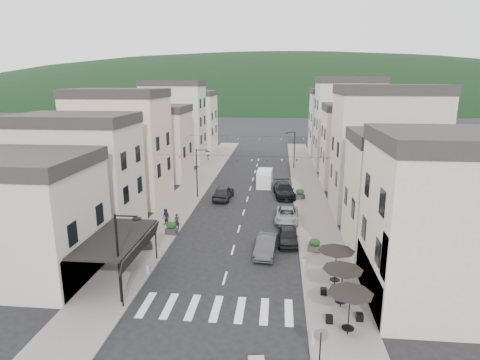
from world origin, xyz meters
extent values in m
plane|color=black|center=(0.00, 0.00, 0.00)|extent=(700.00, 700.00, 0.00)
cube|color=slate|center=(-7.50, 32.00, 0.06)|extent=(4.00, 76.00, 0.12)
cube|color=slate|center=(7.50, 32.00, 0.06)|extent=(4.00, 76.00, 0.12)
ellipsoid|color=black|center=(0.00, 300.00, 0.00)|extent=(640.00, 360.00, 70.00)
cube|color=#B7B1A7|center=(-15.50, 5.00, 4.00)|extent=(12.00, 8.00, 8.00)
cube|color=#BFB298|center=(14.50, 4.00, 5.00)|extent=(10.00, 8.00, 10.00)
cube|color=black|center=(-7.50, 5.00, 3.20)|extent=(3.60, 7.50, 0.15)
cube|color=black|center=(-5.70, 5.00, 2.70)|extent=(0.34, 7.50, 0.99)
cylinder|color=black|center=(-5.80, 1.50, 1.60)|extent=(0.10, 0.10, 3.20)
cylinder|color=black|center=(-5.80, 8.50, 1.60)|extent=(0.10, 0.10, 3.20)
cube|color=#B7B1A7|center=(-14.50, 14.00, 5.00)|extent=(10.00, 7.00, 10.00)
cube|color=#262323|center=(-14.50, 14.00, 10.50)|extent=(10.20, 7.14, 1.00)
cube|color=#BBA58C|center=(-14.50, 24.00, 6.00)|extent=(10.00, 8.00, 12.00)
cube|color=#262323|center=(-14.50, 24.00, 12.50)|extent=(10.20, 8.16, 1.00)
cube|color=#AE9C8D|center=(-14.50, 36.00, 4.75)|extent=(10.00, 8.00, 9.50)
cube|color=#262323|center=(-14.50, 36.00, 10.00)|extent=(10.20, 8.16, 1.00)
cube|color=#ACACA7|center=(-14.50, 48.00, 6.50)|extent=(10.00, 7.00, 13.00)
cube|color=#262323|center=(-14.50, 48.00, 13.50)|extent=(10.20, 7.14, 1.00)
cube|color=#BFB298|center=(-14.50, 60.00, 5.50)|extent=(10.00, 9.00, 11.00)
cube|color=#262323|center=(-14.50, 60.00, 11.50)|extent=(10.20, 9.18, 1.00)
cube|color=#BFB298|center=(14.50, 12.00, 4.50)|extent=(10.00, 7.00, 9.00)
cube|color=#262323|center=(14.50, 12.00, 9.50)|extent=(10.20, 7.14, 1.00)
cube|color=#AE9C8D|center=(14.50, 22.00, 6.25)|extent=(10.00, 8.00, 12.50)
cube|color=#262323|center=(14.50, 22.00, 13.00)|extent=(10.20, 8.16, 1.00)
cube|color=#BBA58C|center=(14.50, 34.00, 5.00)|extent=(10.00, 7.00, 10.00)
cube|color=#262323|center=(14.50, 34.00, 10.50)|extent=(10.20, 7.14, 1.00)
cube|color=#ACACA7|center=(14.50, 46.00, 6.75)|extent=(10.00, 8.00, 13.50)
cube|color=#262323|center=(14.50, 46.00, 14.00)|extent=(10.20, 8.16, 1.00)
cube|color=#B7B1A7|center=(14.50, 58.00, 5.75)|extent=(10.00, 9.00, 11.50)
cube|color=#262323|center=(14.50, 58.00, 12.00)|extent=(10.20, 9.18, 1.00)
cylinder|color=black|center=(7.70, 0.00, 1.27)|extent=(0.06, 0.06, 2.30)
cone|color=black|center=(7.70, 0.00, 2.37)|extent=(2.50, 2.50, 0.55)
cylinder|color=black|center=(7.70, 0.00, 0.49)|extent=(0.70, 0.70, 0.04)
cylinder|color=black|center=(7.70, 2.80, 1.27)|extent=(0.06, 0.06, 2.30)
cone|color=black|center=(7.70, 2.80, 2.37)|extent=(2.50, 2.50, 0.55)
cylinder|color=black|center=(7.70, 2.80, 0.49)|extent=(0.70, 0.70, 0.04)
cylinder|color=black|center=(7.70, 5.60, 1.27)|extent=(0.06, 0.06, 2.30)
cone|color=black|center=(7.70, 5.60, 2.37)|extent=(2.50, 2.50, 0.55)
cylinder|color=black|center=(7.70, 5.60, 0.49)|extent=(0.70, 0.70, 0.04)
cylinder|color=black|center=(-6.10, 2.00, 3.00)|extent=(0.14, 0.14, 6.00)
cylinder|color=black|center=(-5.40, 2.00, 5.90)|extent=(1.40, 0.10, 0.10)
cylinder|color=black|center=(-4.75, 2.00, 5.75)|extent=(0.56, 0.56, 0.08)
cylinder|color=black|center=(-6.10, 26.00, 3.00)|extent=(0.14, 0.14, 6.00)
cylinder|color=black|center=(-5.40, 26.00, 5.90)|extent=(1.40, 0.10, 0.10)
cylinder|color=black|center=(-4.75, 26.00, 5.75)|extent=(0.56, 0.56, 0.08)
cylinder|color=black|center=(6.10, 44.00, 3.00)|extent=(0.14, 0.14, 6.00)
cylinder|color=black|center=(5.40, 44.00, 5.90)|extent=(1.40, 0.10, 0.10)
cylinder|color=black|center=(4.75, 44.00, 5.75)|extent=(0.56, 0.56, 0.08)
cylinder|color=black|center=(5.80, -3.50, 1.25)|extent=(0.07, 0.07, 2.50)
cylinder|color=slate|center=(5.80, -3.50, 2.35)|extent=(0.70, 0.04, 0.70)
cylinder|color=gray|center=(-5.70, 6.00, 0.42)|extent=(0.26, 0.26, 0.60)
cylinder|color=gray|center=(-5.70, 9.00, 0.42)|extent=(0.26, 0.26, 0.60)
cylinder|color=gray|center=(5.70, 8.00, 0.42)|extent=(0.26, 0.26, 0.60)
cylinder|color=gray|center=(5.70, -1.00, 0.42)|extent=(0.26, 0.26, 0.60)
cylinder|color=black|center=(0.00, 22.00, 6.00)|extent=(19.00, 0.02, 0.02)
cone|color=beige|center=(-8.71, 22.00, 5.81)|extent=(0.28, 0.28, 0.24)
cone|color=navy|center=(-7.12, 22.00, 5.73)|extent=(0.28, 0.28, 0.24)
cone|color=beige|center=(-5.54, 22.00, 5.65)|extent=(0.28, 0.28, 0.24)
cone|color=navy|center=(-3.96, 22.00, 5.58)|extent=(0.28, 0.28, 0.24)
cone|color=beige|center=(-2.38, 22.00, 5.54)|extent=(0.28, 0.28, 0.24)
cone|color=navy|center=(-0.79, 22.00, 5.51)|extent=(0.28, 0.28, 0.24)
cone|color=beige|center=(0.79, 22.00, 5.51)|extent=(0.28, 0.28, 0.24)
cone|color=navy|center=(2.38, 22.00, 5.54)|extent=(0.28, 0.28, 0.24)
cone|color=beige|center=(3.96, 22.00, 5.58)|extent=(0.28, 0.28, 0.24)
cone|color=navy|center=(5.54, 22.00, 5.65)|extent=(0.28, 0.28, 0.24)
cone|color=beige|center=(7.12, 22.00, 5.73)|extent=(0.28, 0.28, 0.24)
cone|color=navy|center=(8.71, 22.00, 5.81)|extent=(0.28, 0.28, 0.24)
cylinder|color=black|center=(0.00, 38.00, 6.00)|extent=(19.00, 0.02, 0.02)
cone|color=beige|center=(-8.71, 38.00, 5.81)|extent=(0.28, 0.28, 0.24)
cone|color=navy|center=(-7.12, 38.00, 5.73)|extent=(0.28, 0.28, 0.24)
cone|color=beige|center=(-5.54, 38.00, 5.65)|extent=(0.28, 0.28, 0.24)
cone|color=navy|center=(-3.96, 38.00, 5.58)|extent=(0.28, 0.28, 0.24)
cone|color=beige|center=(-2.38, 38.00, 5.54)|extent=(0.28, 0.28, 0.24)
cone|color=navy|center=(-0.79, 38.00, 5.51)|extent=(0.28, 0.28, 0.24)
cone|color=beige|center=(0.79, 38.00, 5.51)|extent=(0.28, 0.28, 0.24)
cone|color=navy|center=(2.38, 38.00, 5.54)|extent=(0.28, 0.28, 0.24)
cone|color=beige|center=(3.96, 38.00, 5.58)|extent=(0.28, 0.28, 0.24)
cone|color=navy|center=(5.54, 38.00, 5.65)|extent=(0.28, 0.28, 0.24)
cone|color=beige|center=(7.12, 38.00, 5.73)|extent=(0.28, 0.28, 0.24)
cone|color=navy|center=(8.71, 38.00, 5.81)|extent=(0.28, 0.28, 0.24)
imported|color=black|center=(4.60, 12.80, 0.72)|extent=(1.79, 4.25, 1.43)
imported|color=#343437|center=(2.80, 10.44, 0.74)|extent=(1.94, 4.59, 1.47)
imported|color=gray|center=(4.59, 18.53, 0.69)|extent=(2.48, 5.05, 1.38)
imported|color=black|center=(4.39, 27.62, 0.82)|extent=(2.97, 5.90, 1.64)
imported|color=black|center=(-2.86, 25.69, 0.84)|extent=(2.33, 5.06, 1.68)
cube|color=white|center=(1.80, 32.77, 1.00)|extent=(2.02, 4.84, 1.99)
cube|color=white|center=(1.78, 32.17, 2.04)|extent=(1.93, 3.24, 0.50)
cylinder|color=black|center=(0.95, 30.99, 0.35)|extent=(0.27, 0.70, 0.70)
cylinder|color=black|center=(2.55, 30.95, 0.35)|extent=(0.27, 0.70, 0.70)
cylinder|color=black|center=(1.05, 34.58, 0.35)|extent=(0.27, 0.70, 0.70)
cylinder|color=black|center=(2.65, 34.54, 0.35)|extent=(0.27, 0.70, 0.70)
imported|color=black|center=(-5.80, 14.98, 0.89)|extent=(0.59, 0.41, 1.53)
imported|color=#231F29|center=(-7.13, 15.93, 0.96)|extent=(1.03, 0.98, 1.68)
cube|color=#2E2E31|center=(-7.26, 10.23, 0.39)|extent=(1.18, 0.85, 0.53)
ellipsoid|color=black|center=(-7.26, 10.23, 0.97)|extent=(0.94, 0.60, 0.68)
cube|color=#2B2B2D|center=(-6.00, 13.74, 0.39)|extent=(1.15, 0.76, 0.54)
ellipsoid|color=black|center=(-6.00, 13.74, 0.98)|extent=(0.94, 0.60, 0.68)
cube|color=#333336|center=(6.72, 11.27, 0.34)|extent=(1.01, 0.77, 0.45)
ellipsoid|color=black|center=(6.72, 11.27, 0.83)|extent=(0.78, 0.50, 0.57)
cube|color=#313133|center=(6.75, 11.07, 0.37)|extent=(1.09, 0.72, 0.51)
ellipsoid|color=black|center=(6.75, 11.07, 0.93)|extent=(0.89, 0.57, 0.65)
cube|color=#2E2E30|center=(6.25, 26.35, 0.40)|extent=(1.25, 0.90, 0.56)
ellipsoid|color=black|center=(6.25, 26.35, 1.02)|extent=(0.99, 0.63, 0.72)
camera|label=1|loc=(3.67, -20.07, 13.77)|focal=30.00mm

